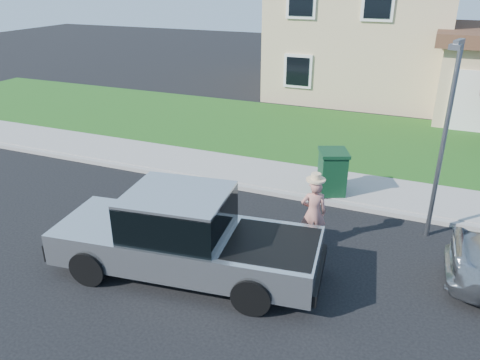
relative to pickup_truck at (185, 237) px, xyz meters
name	(u,v)px	position (x,y,z in m)	size (l,w,h in m)	color
ground	(235,246)	(0.53, 1.28, -0.83)	(80.00, 80.00, 0.00)	black
curb	(311,199)	(1.53, 4.18, -0.77)	(40.00, 0.20, 0.12)	gray
sidewalk	(321,183)	(1.53, 5.28, -0.76)	(40.00, 2.00, 0.15)	gray
lawn	(349,138)	(1.53, 9.78, -0.78)	(40.00, 7.00, 0.10)	#164C15
house	(392,30)	(1.84, 17.67, 2.34)	(14.00, 11.30, 6.85)	tan
pickup_truck	(185,237)	(0.00, 0.00, 0.00)	(5.61, 2.48, 1.78)	black
woman	(314,211)	(2.09, 2.08, -0.01)	(0.66, 0.54, 1.73)	tan
trash_bin	(332,172)	(1.95, 4.65, -0.08)	(1.00, 1.06, 1.20)	#0E341B
street_lamp	(445,132)	(4.48, 3.44, 1.71)	(0.30, 0.58, 4.47)	slate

